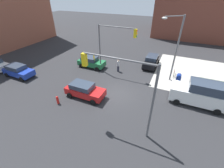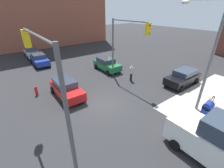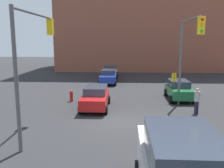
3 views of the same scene
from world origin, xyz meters
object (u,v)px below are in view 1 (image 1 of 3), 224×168
Objects in this scene: coupe_blue at (18,71)px; coupe_red at (84,90)px; mailbox_blue at (178,79)px; hatchback_green at (91,62)px; traffic_signal_se_corner at (124,83)px; pedestrian_crossing at (118,65)px; bicycle_leaning_on_fence at (174,73)px; street_lamp_corner at (175,45)px; traffic_signal_nw_corner at (113,41)px; coupe_black at (151,61)px; fire_hydrant at (58,100)px; van_white_delivery at (200,94)px.

coupe_red is at bearing -1.24° from coupe_blue.
hatchback_green reaches higher than mailbox_blue.
hatchback_green is at bearing 132.62° from traffic_signal_se_corner.
pedestrian_crossing is at bearing 81.22° from coupe_red.
coupe_blue is at bearing -155.48° from bicycle_leaning_on_fence.
street_lamp_corner is 4.70m from bicycle_leaning_on_fence.
traffic_signal_nw_corner is at bearing -176.72° from mailbox_blue.
street_lamp_corner is 5.93m from coupe_black.
street_lamp_corner is 1.83× the size of coupe_red.
traffic_signal_nw_corner is 6.91× the size of fire_hydrant.
coupe_blue is (-18.86, -7.28, -3.86)m from street_lamp_corner.
fire_hydrant is (-11.20, -9.20, -0.28)m from mailbox_blue.
fire_hydrant is at bearing -135.45° from street_lamp_corner.
coupe_red is 7.23m from pedestrian_crossing.
van_white_delivery is (13.34, 6.00, 0.79)m from fire_hydrant.
coupe_blue is at bearing 170.27° from traffic_signal_se_corner.
coupe_blue is at bearing 178.76° from coupe_red.
fire_hydrant is 0.22× the size of coupe_black.
coupe_red is at bearing -136.89° from street_lamp_corner.
van_white_delivery reaches higher than coupe_blue.
street_lamp_corner reaches higher than mailbox_blue.
traffic_signal_se_corner is at bearing 179.69° from pedestrian_crossing.
van_white_delivery is 10.89m from pedestrian_crossing.
van_white_delivery is (3.42, -3.76, -3.42)m from street_lamp_corner.
coupe_blue is (-8.94, 2.49, 0.36)m from fire_hydrant.
traffic_signal_se_corner is 4.55× the size of mailbox_blue.
traffic_signal_nw_corner is 3.71× the size of bicycle_leaning_on_fence.
bicycle_leaning_on_fence is at bearing -26.66° from coupe_black.
pedestrian_crossing is (-8.20, 0.20, 0.18)m from mailbox_blue.
street_lamp_corner is 1.84× the size of coupe_black.
mailbox_blue is at bearing 39.40° from fire_hydrant.
traffic_signal_se_corner is 13.33m from hatchback_green.
coupe_red is at bearing -143.25° from mailbox_blue.
pedestrian_crossing is (1.10, 7.15, 0.10)m from coupe_red.
mailbox_blue is at bearing 3.28° from traffic_signal_nw_corner.
street_lamp_corner is 4.42× the size of pedestrian_crossing.
van_white_delivery reaches higher than mailbox_blue.
street_lamp_corner reaches higher than traffic_signal_nw_corner.
hatchback_green is at bearing 174.03° from traffic_signal_nw_corner.
street_lamp_corner is at bearing -49.77° from coupe_black.
bicycle_leaning_on_fence is at bearing 47.07° from fire_hydrant.
traffic_signal_se_corner is at bearing -105.72° from bicycle_leaning_on_fence.
traffic_signal_nw_corner reaches higher than fire_hydrant.
street_lamp_corner is at bearing 21.10° from coupe_blue.
traffic_signal_se_corner reaches higher than coupe_blue.
coupe_blue is 22.56m from van_white_delivery.
street_lamp_corner is 5.59× the size of mailbox_blue.
coupe_red is at bearing -115.03° from coupe_black.
coupe_red is (-8.02, -7.51, -3.86)m from street_lamp_corner.
traffic_signal_se_corner reaches higher than coupe_black.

